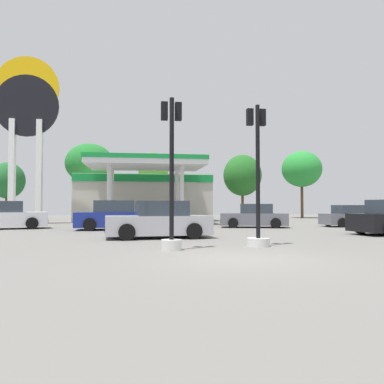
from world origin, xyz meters
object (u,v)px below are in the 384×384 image
(traffic_signal_1, at_px, (172,189))
(tree_0, at_px, (7,181))
(car_2, at_px, (352,217))
(station_pole_sign, at_px, (27,116))
(car_1, at_px, (254,217))
(car_0, at_px, (117,216))
(car_4, at_px, (5,216))
(tree_3, at_px, (242,175))
(tree_4, at_px, (302,169))
(traffic_signal_0, at_px, (258,196))
(tree_1, at_px, (90,163))
(tree_2, at_px, (153,169))
(car_3, at_px, (159,221))

(traffic_signal_1, height_order, tree_0, tree_0)
(car_2, bearing_deg, tree_0, 149.27)
(station_pole_sign, distance_m, car_1, 18.35)
(car_0, xyz_separation_m, car_4, (-6.46, 1.67, -0.01))
(tree_3, height_order, tree_4, tree_4)
(traffic_signal_1, bearing_deg, tree_0, 116.20)
(car_4, xyz_separation_m, tree_0, (-4.45, 14.66, 2.97))
(station_pole_sign, xyz_separation_m, traffic_signal_0, (12.11, -17.34, -6.31))
(station_pole_sign, distance_m, traffic_signal_0, 22.07)
(tree_1, bearing_deg, tree_4, 2.31)
(car_2, distance_m, tree_0, 30.16)
(car_0, distance_m, car_4, 6.68)
(car_4, height_order, tree_3, tree_3)
(car_2, bearing_deg, tree_4, 76.14)
(car_0, relative_size, tree_3, 0.72)
(traffic_signal_1, xyz_separation_m, tree_3, (9.44, 24.80, 2.43))
(traffic_signal_0, distance_m, tree_2, 25.72)
(car_2, xyz_separation_m, car_3, (-12.89, -6.78, 0.08))
(tree_1, bearing_deg, traffic_signal_0, -71.73)
(tree_3, bearing_deg, traffic_signal_1, -110.84)
(traffic_signal_0, distance_m, tree_1, 27.18)
(tree_0, height_order, tree_2, tree_2)
(tree_0, height_order, tree_1, tree_1)
(traffic_signal_0, bearing_deg, tree_3, 75.05)
(car_1, relative_size, tree_2, 0.67)
(car_2, distance_m, tree_2, 19.67)
(car_4, height_order, tree_1, tree_1)
(car_3, distance_m, tree_1, 22.99)
(traffic_signal_0, bearing_deg, tree_0, 121.79)
(car_2, distance_m, car_3, 14.57)
(traffic_signal_1, distance_m, tree_3, 26.65)
(station_pole_sign, xyz_separation_m, traffic_signal_1, (9.12, -17.97, -6.12))
(station_pole_sign, xyz_separation_m, tree_1, (3.67, 8.23, -2.60))
(tree_0, xyz_separation_m, tree_4, (29.73, 0.63, 1.57))
(tree_1, bearing_deg, traffic_signal_1, -78.24)
(car_2, height_order, car_4, car_4)
(car_2, bearing_deg, traffic_signal_0, -133.00)
(car_2, xyz_separation_m, tree_2, (-12.07, 14.92, 4.31))
(car_3, distance_m, traffic_signal_0, 4.94)
(car_1, bearing_deg, car_0, -173.13)
(car_0, bearing_deg, traffic_signal_0, -61.82)
(car_3, distance_m, tree_2, 22.13)
(tree_1, relative_size, tree_4, 1.02)
(car_4, bearing_deg, tree_1, 77.80)
(car_2, relative_size, tree_3, 0.62)
(tree_2, height_order, tree_4, tree_4)
(traffic_signal_0, height_order, tree_3, tree_3)
(car_3, bearing_deg, car_2, 27.74)
(tree_1, height_order, tree_2, tree_1)
(tree_3, distance_m, tree_4, 7.68)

